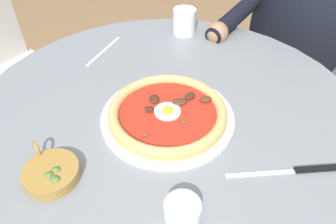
{
  "coord_description": "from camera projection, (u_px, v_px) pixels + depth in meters",
  "views": [
    {
      "loc": [
        0.01,
        0.56,
        1.24
      ],
      "look_at": [
        -0.0,
        0.02,
        0.75
      ],
      "focal_mm": 33.37,
      "sensor_mm": 36.0,
      "label": 1
    }
  ],
  "objects": [
    {
      "name": "steak_knife",
      "position": [
        301.0,
        170.0,
        0.61
      ],
      "size": [
        0.23,
        0.03,
        0.01
      ],
      "color": "silver",
      "rests_on": "dining_table"
    },
    {
      "name": "fork_utensil",
      "position": [
        104.0,
        51.0,
        0.94
      ],
      "size": [
        0.08,
        0.16,
        0.0
      ],
      "color": "#BCBCC1",
      "rests_on": "dining_table"
    },
    {
      "name": "diner_person",
      "position": [
        281.0,
        78.0,
        1.27
      ],
      "size": [
        0.57,
        0.44,
        1.1
      ],
      "color": "#282833",
      "rests_on": "ground"
    },
    {
      "name": "olive_pan",
      "position": [
        51.0,
        173.0,
        0.59
      ],
      "size": [
        0.11,
        0.12,
        0.05
      ],
      "color": "olive",
      "rests_on": "dining_table"
    },
    {
      "name": "dining_table",
      "position": [
        167.0,
        143.0,
        0.83
      ],
      "size": [
        0.96,
        0.96,
        0.74
      ],
      "color": "gray",
      "rests_on": "ground"
    },
    {
      "name": "cafe_chair_spare_near",
      "position": [
        0.0,
        65.0,
        1.27
      ],
      "size": [
        0.53,
        0.53,
        0.87
      ],
      "color": "beige",
      "rests_on": "ground"
    },
    {
      "name": "water_glass",
      "position": [
        184.0,
        23.0,
        1.01
      ],
      "size": [
        0.07,
        0.07,
        0.08
      ],
      "color": "silver",
      "rests_on": "dining_table"
    },
    {
      "name": "cafe_chair_diner",
      "position": [
        300.0,
        60.0,
        1.33
      ],
      "size": [
        0.6,
        0.6,
        0.83
      ],
      "color": "#504A45",
      "rests_on": "ground"
    },
    {
      "name": "pizza_on_plate",
      "position": [
        168.0,
        113.0,
        0.71
      ],
      "size": [
        0.31,
        0.31,
        0.03
      ],
      "color": "white",
      "rests_on": "dining_table"
    },
    {
      "name": "ramekin_capers",
      "position": [
        182.0,
        210.0,
        0.53
      ],
      "size": [
        0.06,
        0.06,
        0.03
      ],
      "color": "white",
      "rests_on": "dining_table"
    }
  ]
}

